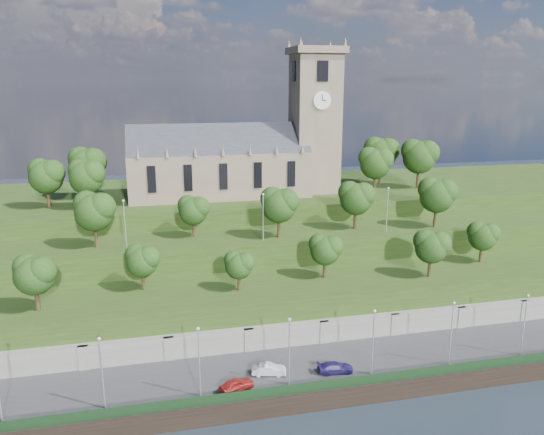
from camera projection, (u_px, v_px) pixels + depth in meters
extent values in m
plane|color=#1B252B|center=(312.00, 411.00, 58.59)|extent=(320.00, 320.00, 0.00)
cube|color=#2D2D30|center=(298.00, 374.00, 64.00)|extent=(160.00, 12.00, 2.00)
cube|color=black|center=(312.00, 402.00, 58.27)|extent=(160.00, 0.50, 2.20)
cube|color=#163217|center=(311.00, 387.00, 58.51)|extent=(160.00, 0.10, 1.20)
cube|color=slate|center=(286.00, 340.00, 69.29)|extent=(160.00, 2.00, 5.00)
cube|color=slate|center=(84.00, 365.00, 63.18)|extent=(1.20, 0.60, 5.00)
cube|color=slate|center=(169.00, 356.00, 65.32)|extent=(1.20, 0.60, 5.00)
cube|color=slate|center=(249.00, 347.00, 67.46)|extent=(1.20, 0.60, 5.00)
cube|color=slate|center=(324.00, 339.00, 69.61)|extent=(1.20, 0.60, 5.00)
cube|color=slate|center=(394.00, 331.00, 71.75)|extent=(1.20, 0.60, 5.00)
cube|color=slate|center=(460.00, 324.00, 73.89)|extent=(1.20, 0.60, 5.00)
cube|color=slate|center=(523.00, 317.00, 76.03)|extent=(1.20, 0.60, 5.00)
cube|color=#223812|center=(275.00, 311.00, 74.58)|extent=(160.00, 12.00, 8.00)
cube|color=#223812|center=(260.00, 271.00, 84.45)|extent=(160.00, 10.00, 12.00)
cube|color=#223812|center=(238.00, 227.00, 103.90)|extent=(160.00, 32.00, 15.00)
cube|color=brown|center=(219.00, 173.00, 96.37)|extent=(32.00, 12.00, 8.00)
cube|color=#27292F|center=(218.00, 151.00, 95.37)|extent=(32.00, 10.18, 10.18)
cone|color=brown|center=(138.00, 153.00, 86.48)|extent=(0.70, 0.70, 1.80)
cone|color=brown|center=(167.00, 152.00, 87.48)|extent=(0.70, 0.70, 1.80)
cone|color=brown|center=(195.00, 151.00, 88.48)|extent=(0.70, 0.70, 1.80)
cone|color=brown|center=(223.00, 151.00, 89.48)|extent=(0.70, 0.70, 1.80)
cone|color=brown|center=(250.00, 150.00, 90.48)|extent=(0.70, 0.70, 1.80)
cone|color=brown|center=(276.00, 149.00, 91.48)|extent=(0.70, 0.70, 1.80)
cone|color=brown|center=(302.00, 148.00, 92.48)|extent=(0.70, 0.70, 1.80)
cube|color=black|center=(152.00, 179.00, 87.94)|extent=(1.40, 0.25, 4.50)
cube|color=black|center=(188.00, 178.00, 89.22)|extent=(1.40, 0.25, 4.50)
cube|color=black|center=(223.00, 176.00, 90.51)|extent=(1.40, 0.25, 4.50)
cube|color=black|center=(258.00, 175.00, 91.79)|extent=(1.40, 0.25, 4.50)
cube|color=black|center=(291.00, 174.00, 93.08)|extent=(1.40, 0.25, 4.50)
cube|color=brown|center=(315.00, 124.00, 98.09)|extent=(8.00, 8.00, 25.00)
cube|color=brown|center=(316.00, 50.00, 94.79)|extent=(9.20, 9.20, 1.20)
cone|color=brown|center=(301.00, 42.00, 89.86)|extent=(0.80, 0.80, 1.60)
cone|color=brown|center=(289.00, 45.00, 97.41)|extent=(0.80, 0.80, 1.60)
cone|color=brown|center=(345.00, 42.00, 91.57)|extent=(0.80, 0.80, 1.60)
cone|color=brown|center=(330.00, 45.00, 99.13)|extent=(0.80, 0.80, 1.60)
cube|color=black|center=(323.00, 71.00, 91.85)|extent=(2.00, 0.25, 3.50)
cube|color=black|center=(309.00, 72.00, 99.55)|extent=(2.00, 0.25, 3.50)
cube|color=black|center=(294.00, 71.00, 94.83)|extent=(0.25, 2.00, 3.50)
cube|color=black|center=(337.00, 71.00, 96.57)|extent=(0.25, 2.00, 3.50)
cylinder|color=white|center=(322.00, 100.00, 93.07)|extent=(3.20, 0.30, 3.20)
cylinder|color=white|center=(336.00, 99.00, 97.84)|extent=(0.30, 3.20, 3.20)
cube|color=black|center=(322.00, 98.00, 92.77)|extent=(0.12, 0.05, 1.10)
cube|color=black|center=(325.00, 100.00, 92.99)|extent=(0.80, 0.05, 0.12)
cylinder|color=#2F2112|center=(37.00, 299.00, 64.77)|extent=(0.50, 0.50, 3.10)
sphere|color=#16330E|center=(34.00, 276.00, 64.02)|extent=(4.82, 4.82, 4.82)
sphere|color=#16330E|center=(41.00, 271.00, 63.59)|extent=(3.62, 3.62, 3.62)
sphere|color=#16330E|center=(27.00, 267.00, 64.17)|extent=(3.38, 3.38, 3.38)
cylinder|color=#2F2112|center=(143.00, 280.00, 71.30)|extent=(0.48, 0.48, 2.73)
sphere|color=#16330E|center=(142.00, 262.00, 70.64)|extent=(4.25, 4.25, 4.25)
sphere|color=#16330E|center=(148.00, 258.00, 70.26)|extent=(3.18, 3.18, 3.18)
sphere|color=#16330E|center=(136.00, 255.00, 70.76)|extent=(2.97, 2.97, 2.97)
cylinder|color=#2F2112|center=(239.00, 282.00, 71.21)|extent=(0.46, 0.46, 2.34)
sphere|color=#16330E|center=(239.00, 266.00, 70.64)|extent=(3.65, 3.65, 3.65)
sphere|color=#16330E|center=(244.00, 263.00, 70.31)|extent=(2.73, 2.73, 2.73)
sphere|color=#16330E|center=(233.00, 260.00, 70.75)|extent=(2.55, 2.55, 2.55)
cylinder|color=#2F2112|center=(325.00, 268.00, 75.77)|extent=(0.48, 0.48, 2.76)
sphere|color=#16330E|center=(325.00, 250.00, 75.10)|extent=(4.30, 4.30, 4.30)
sphere|color=#16330E|center=(332.00, 247.00, 74.72)|extent=(3.22, 3.22, 3.22)
sphere|color=#16330E|center=(319.00, 244.00, 75.23)|extent=(3.01, 3.01, 3.01)
cylinder|color=#2F2112|center=(430.00, 267.00, 76.09)|extent=(0.49, 0.49, 2.98)
sphere|color=#16330E|center=(431.00, 248.00, 75.37)|extent=(4.63, 4.63, 4.63)
sphere|color=#16330E|center=(439.00, 243.00, 74.96)|extent=(3.47, 3.47, 3.47)
sphere|color=#16330E|center=(424.00, 241.00, 75.51)|extent=(3.24, 3.24, 3.24)
cylinder|color=#2F2112|center=(481.00, 253.00, 82.24)|extent=(0.48, 0.48, 2.75)
sphere|color=#16330E|center=(483.00, 237.00, 81.58)|extent=(4.28, 4.28, 4.28)
sphere|color=#16330E|center=(490.00, 233.00, 81.19)|extent=(3.21, 3.21, 3.21)
sphere|color=#16330E|center=(477.00, 231.00, 81.70)|extent=(2.99, 2.99, 2.99)
cylinder|color=#2F2112|center=(96.00, 235.00, 76.36)|extent=(0.52, 0.52, 3.55)
sphere|color=#16330E|center=(94.00, 212.00, 75.50)|extent=(5.52, 5.52, 5.52)
sphere|color=#16330E|center=(101.00, 207.00, 75.01)|extent=(4.14, 4.14, 4.14)
sphere|color=#16330E|center=(87.00, 204.00, 75.67)|extent=(3.87, 3.87, 3.87)
cylinder|color=#2F2112|center=(194.00, 228.00, 81.38)|extent=(0.49, 0.49, 2.82)
sphere|color=#16330E|center=(193.00, 211.00, 80.69)|extent=(4.38, 4.38, 4.38)
sphere|color=#16330E|center=(199.00, 207.00, 80.30)|extent=(3.29, 3.29, 3.29)
sphere|color=#16330E|center=(188.00, 205.00, 80.82)|extent=(3.07, 3.07, 3.07)
cylinder|color=#2F2112|center=(279.00, 227.00, 81.20)|extent=(0.51, 0.51, 3.37)
sphere|color=#16330E|center=(279.00, 206.00, 80.38)|extent=(5.25, 5.25, 5.25)
sphere|color=#16330E|center=(286.00, 201.00, 79.92)|extent=(3.93, 3.93, 3.93)
sphere|color=#16330E|center=(272.00, 199.00, 80.54)|extent=(3.67, 3.67, 3.67)
cylinder|color=#2F2112|center=(355.00, 219.00, 85.92)|extent=(0.51, 0.51, 3.36)
sphere|color=#16330E|center=(356.00, 199.00, 85.11)|extent=(5.22, 5.22, 5.22)
sphere|color=#16330E|center=(363.00, 195.00, 84.64)|extent=(3.92, 3.92, 3.92)
sphere|color=#16330E|center=(349.00, 192.00, 85.27)|extent=(3.65, 3.65, 3.65)
cylinder|color=#2F2112|center=(435.00, 217.00, 86.83)|extent=(0.52, 0.52, 3.56)
sphere|color=#16330E|center=(437.00, 196.00, 85.96)|extent=(5.54, 5.54, 5.54)
sphere|color=#16330E|center=(445.00, 191.00, 85.47)|extent=(4.16, 4.16, 4.16)
sphere|color=#16330E|center=(430.00, 189.00, 86.13)|extent=(3.88, 3.88, 3.88)
cylinder|color=#2F2112|center=(48.00, 198.00, 87.01)|extent=(0.52, 0.52, 3.53)
sphere|color=#16330E|center=(46.00, 177.00, 86.15)|extent=(5.49, 5.49, 5.49)
sphere|color=#16330E|center=(52.00, 172.00, 85.66)|extent=(4.12, 4.12, 4.12)
sphere|color=#16330E|center=(40.00, 170.00, 86.31)|extent=(3.84, 3.84, 3.84)
cylinder|color=#2F2112|center=(89.00, 188.00, 93.85)|extent=(0.54, 0.54, 3.97)
sphere|color=#16330E|center=(87.00, 166.00, 92.88)|extent=(6.17, 6.17, 6.17)
sphere|color=#16330E|center=(94.00, 161.00, 92.33)|extent=(4.63, 4.63, 4.63)
sphere|color=#16330E|center=(80.00, 159.00, 93.07)|extent=(4.32, 4.32, 4.32)
cylinder|color=#2F2112|center=(88.00, 198.00, 86.49)|extent=(0.52, 0.52, 3.51)
sphere|color=#16330E|center=(86.00, 178.00, 85.64)|extent=(5.47, 5.47, 5.47)
sphere|color=#16330E|center=(92.00, 173.00, 85.15)|extent=(4.10, 4.10, 4.10)
sphere|color=#16330E|center=(80.00, 171.00, 85.80)|extent=(3.83, 3.83, 3.83)
cylinder|color=#2F2112|center=(374.00, 183.00, 99.29)|extent=(0.52, 0.52, 3.65)
sphere|color=#16330E|center=(375.00, 164.00, 98.40)|extent=(5.68, 5.68, 5.68)
sphere|color=#16330E|center=(382.00, 160.00, 97.89)|extent=(4.26, 4.26, 4.26)
sphere|color=#16330E|center=(369.00, 157.00, 98.57)|extent=(3.98, 3.98, 3.98)
cylinder|color=#2F2112|center=(380.00, 173.00, 107.79)|extent=(0.54, 0.54, 4.06)
sphere|color=#16330E|center=(381.00, 154.00, 106.80)|extent=(6.32, 6.32, 6.32)
sphere|color=#16330E|center=(388.00, 150.00, 106.24)|extent=(4.74, 4.74, 4.74)
sphere|color=#16330E|center=(375.00, 148.00, 106.99)|extent=(4.43, 4.43, 4.43)
cylinder|color=#2F2112|center=(418.00, 178.00, 103.25)|extent=(0.54, 0.54, 4.09)
sphere|color=#16330E|center=(419.00, 157.00, 102.26)|extent=(6.35, 6.35, 6.35)
sphere|color=#16330E|center=(427.00, 153.00, 101.69)|extent=(4.77, 4.77, 4.77)
sphere|color=#16330E|center=(412.00, 150.00, 102.45)|extent=(4.45, 4.45, 4.45)
cylinder|color=#B2B2B7|center=(102.00, 375.00, 54.74)|extent=(0.16, 0.16, 7.94)
sphere|color=silver|center=(99.00, 339.00, 53.71)|extent=(0.36, 0.36, 0.36)
cylinder|color=#B2B2B7|center=(199.00, 363.00, 56.88)|extent=(0.16, 0.16, 7.94)
sphere|color=silver|center=(198.00, 329.00, 55.85)|extent=(0.36, 0.36, 0.36)
cylinder|color=#B2B2B7|center=(289.00, 353.00, 59.02)|extent=(0.16, 0.16, 7.94)
sphere|color=silver|center=(290.00, 319.00, 57.99)|extent=(0.36, 0.36, 0.36)
cylinder|color=#B2B2B7|center=(373.00, 344.00, 61.17)|extent=(0.16, 0.16, 7.94)
sphere|color=silver|center=(375.00, 311.00, 60.14)|extent=(0.36, 0.36, 0.36)
cylinder|color=#B2B2B7|center=(451.00, 335.00, 63.31)|extent=(0.16, 0.16, 7.94)
sphere|color=silver|center=(454.00, 303.00, 62.28)|extent=(0.36, 0.36, 0.36)
cylinder|color=#B2B2B7|center=(524.00, 326.00, 65.45)|extent=(0.16, 0.16, 7.94)
sphere|color=silver|center=(528.00, 296.00, 64.42)|extent=(0.36, 0.36, 0.36)
cylinder|color=#B2B2B7|center=(125.00, 226.00, 74.95)|extent=(0.16, 0.16, 6.98)
sphere|color=silver|center=(123.00, 201.00, 74.04)|extent=(0.36, 0.36, 0.36)
cylinder|color=#B2B2B7|center=(263.00, 218.00, 79.24)|extent=(0.16, 0.16, 6.98)
sphere|color=silver|center=(263.00, 194.00, 78.33)|extent=(0.36, 0.36, 0.36)
cylinder|color=#B2B2B7|center=(387.00, 211.00, 83.52)|extent=(0.16, 0.16, 6.98)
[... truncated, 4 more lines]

